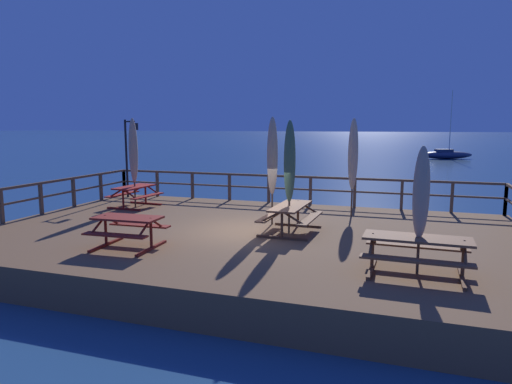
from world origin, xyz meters
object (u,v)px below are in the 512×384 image
(patio_umbrella_tall_mid_left, at_px, (421,193))
(picnic_table_front_left, at_px, (128,226))
(lamp_post_hooked, at_px, (129,146))
(patio_umbrella_short_mid, at_px, (133,151))
(patio_umbrella_short_back, at_px, (290,162))
(patio_umbrella_tall_back_right, at_px, (353,155))
(picnic_table_back_left, at_px, (135,192))
(picnic_table_mid_centre, at_px, (417,247))
(sailboat_distant, at_px, (446,154))
(patio_umbrella_tall_back_left, at_px, (272,157))
(picnic_table_mid_right, at_px, (290,212))

(patio_umbrella_tall_mid_left, bearing_deg, picnic_table_front_left, -178.78)
(lamp_post_hooked, bearing_deg, patio_umbrella_short_mid, -52.68)
(picnic_table_front_left, xyz_separation_m, lamp_post_hooked, (-4.47, 6.80, 1.56))
(patio_umbrella_short_back, distance_m, patio_umbrella_tall_back_right, 3.16)
(picnic_table_back_left, bearing_deg, picnic_table_mid_centre, -26.59)
(picnic_table_back_left, bearing_deg, patio_umbrella_short_back, -18.83)
(picnic_table_front_left, distance_m, patio_umbrella_short_back, 4.55)
(patio_umbrella_tall_back_right, bearing_deg, patio_umbrella_tall_mid_left, -70.22)
(picnic_table_front_left, relative_size, sailboat_distant, 0.22)
(sailboat_distant, bearing_deg, patio_umbrella_short_back, -99.07)
(patio_umbrella_tall_mid_left, xyz_separation_m, sailboat_distant, (3.78, 47.14, -1.93))
(lamp_post_hooked, bearing_deg, patio_umbrella_tall_back_right, -7.43)
(patio_umbrella_tall_back_left, bearing_deg, patio_umbrella_short_back, -50.30)
(picnic_table_mid_centre, relative_size, picnic_table_front_left, 1.26)
(patio_umbrella_tall_mid_left, bearing_deg, picnic_table_mid_right, 140.88)
(picnic_table_mid_centre, relative_size, lamp_post_hooked, 0.66)
(patio_umbrella_tall_mid_left, distance_m, patio_umbrella_tall_back_left, 5.43)
(picnic_table_front_left, xyz_separation_m, patio_umbrella_tall_back_left, (2.56, 3.68, 1.50))
(patio_umbrella_tall_back_left, bearing_deg, picnic_table_mid_centre, -41.47)
(picnic_table_front_left, relative_size, lamp_post_hooked, 0.52)
(patio_umbrella_tall_mid_left, bearing_deg, patio_umbrella_tall_back_left, 139.20)
(patio_umbrella_tall_mid_left, relative_size, patio_umbrella_tall_back_right, 0.80)
(patio_umbrella_tall_back_left, xyz_separation_m, patio_umbrella_tall_back_right, (2.13, 1.93, -0.01))
(patio_umbrella_tall_mid_left, bearing_deg, patio_umbrella_short_mid, 153.83)
(patio_umbrella_tall_mid_left, relative_size, patio_umbrella_short_mid, 0.80)
(picnic_table_front_left, height_order, patio_umbrella_short_mid, patio_umbrella_short_mid)
(picnic_table_back_left, relative_size, patio_umbrella_short_back, 0.57)
(picnic_table_front_left, xyz_separation_m, patio_umbrella_tall_mid_left, (6.66, 0.14, 1.09))
(picnic_table_mid_right, relative_size, patio_umbrella_short_back, 0.66)
(picnic_table_front_left, xyz_separation_m, picnic_table_mid_right, (3.34, 2.84, 0.01))
(picnic_table_front_left, bearing_deg, picnic_table_mid_centre, 0.73)
(patio_umbrella_tall_back_left, height_order, lamp_post_hooked, patio_umbrella_tall_back_left)
(picnic_table_mid_right, bearing_deg, patio_umbrella_tall_back_left, 132.97)
(picnic_table_front_left, height_order, picnic_table_mid_right, same)
(patio_umbrella_tall_back_left, bearing_deg, picnic_table_front_left, -124.88)
(picnic_table_mid_right, height_order, patio_umbrella_tall_back_right, patio_umbrella_tall_back_right)
(patio_umbrella_tall_mid_left, relative_size, patio_umbrella_tall_back_left, 0.80)
(picnic_table_back_left, distance_m, patio_umbrella_tall_mid_left, 10.89)
(patio_umbrella_short_back, height_order, patio_umbrella_tall_back_right, patio_umbrella_tall_back_right)
(picnic_table_mid_right, relative_size, patio_umbrella_tall_back_left, 0.64)
(picnic_table_mid_right, xyz_separation_m, patio_umbrella_tall_back_left, (-0.78, 0.84, 1.48))
(picnic_table_mid_centre, relative_size, patio_umbrella_short_back, 0.68)
(picnic_table_mid_centre, bearing_deg, patio_umbrella_tall_back_left, 138.53)
(patio_umbrella_tall_mid_left, xyz_separation_m, patio_umbrella_tall_back_right, (-1.96, 5.46, 0.40))
(patio_umbrella_tall_back_left, relative_size, patio_umbrella_short_back, 1.04)
(patio_umbrella_short_mid, bearing_deg, patio_umbrella_short_back, -18.65)
(patio_umbrella_short_mid, height_order, lamp_post_hooked, patio_umbrella_short_mid)
(picnic_table_mid_centre, height_order, patio_umbrella_short_back, patio_umbrella_short_back)
(picnic_table_back_left, distance_m, patio_umbrella_tall_back_left, 5.96)
(picnic_table_mid_centre, bearing_deg, patio_umbrella_short_mid, 153.49)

